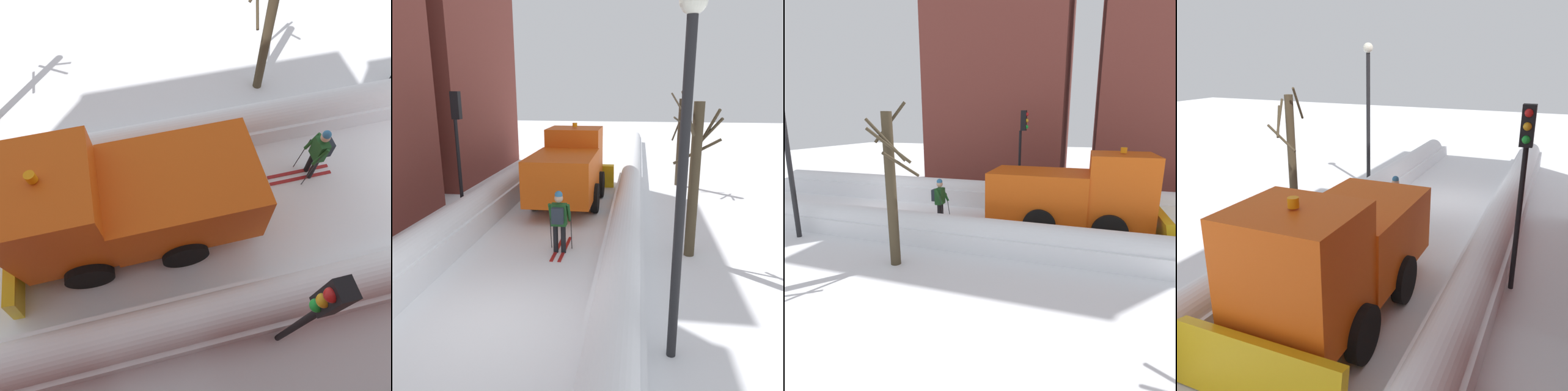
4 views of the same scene
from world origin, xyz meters
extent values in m
plane|color=white|center=(0.00, 10.00, 0.00)|extent=(80.00, 80.00, 0.00)
cube|color=white|center=(-2.52, 10.00, 0.37)|extent=(1.10, 36.00, 0.75)
cylinder|color=white|center=(-2.52, 10.00, 0.75)|extent=(0.90, 34.20, 0.90)
cube|color=white|center=(2.52, 10.00, 0.28)|extent=(1.10, 36.00, 0.55)
cylinder|color=white|center=(2.52, 10.00, 0.55)|extent=(0.90, 34.20, 0.90)
cube|color=#DB510F|center=(0.14, 7.28, 1.40)|extent=(2.30, 3.40, 1.60)
cube|color=#DB510F|center=(0.14, 9.98, 1.75)|extent=(2.20, 2.00, 2.30)
cube|color=gold|center=(0.14, 11.33, 0.55)|extent=(3.20, 0.46, 1.13)
cylinder|color=orange|center=(0.14, 9.98, 3.02)|extent=(0.20, 0.20, 0.18)
cylinder|color=black|center=(-1.01, 9.68, 0.55)|extent=(0.25, 1.10, 1.10)
cylinder|color=black|center=(1.29, 9.68, 0.55)|extent=(0.25, 1.10, 1.10)
cylinder|color=black|center=(-1.01, 7.48, 0.55)|extent=(0.25, 1.10, 1.10)
cylinder|color=black|center=(1.29, 7.48, 0.55)|extent=(0.25, 1.10, 1.10)
cylinder|color=black|center=(0.60, 3.58, 0.41)|extent=(0.14, 0.14, 0.82)
cylinder|color=black|center=(0.82, 3.58, 0.41)|extent=(0.14, 0.14, 0.82)
cube|color=#1E5123|center=(0.71, 3.58, 1.13)|extent=(0.42, 0.26, 0.62)
cube|color=#262D38|center=(0.71, 3.37, 1.16)|extent=(0.32, 0.16, 0.44)
sphere|color=tan|center=(0.71, 3.58, 1.60)|extent=(0.24, 0.24, 0.24)
sphere|color=teal|center=(0.71, 3.58, 1.70)|extent=(0.22, 0.22, 0.22)
cylinder|color=#1E5123|center=(0.45, 3.68, 1.16)|extent=(0.09, 0.33, 0.56)
cylinder|color=#1E5123|center=(0.97, 3.68, 1.16)|extent=(0.09, 0.33, 0.56)
cube|color=maroon|center=(0.60, 3.83, 0.01)|extent=(0.09, 1.80, 0.03)
cube|color=maroon|center=(0.82, 3.83, 0.01)|extent=(0.09, 1.80, 0.03)
cylinder|color=#262628|center=(0.41, 3.80, 0.60)|extent=(0.02, 0.19, 1.19)
cylinder|color=#262628|center=(1.01, 3.80, 0.60)|extent=(0.02, 0.19, 1.19)
cylinder|color=black|center=(-3.20, 5.89, 1.76)|extent=(0.12, 0.12, 3.52)
cube|color=black|center=(-3.20, 6.03, 3.97)|extent=(0.28, 0.24, 0.90)
sphere|color=red|center=(-3.20, 6.16, 4.25)|extent=(0.18, 0.18, 0.18)
sphere|color=gold|center=(-3.20, 6.16, 3.97)|extent=(0.18, 0.18, 0.18)
sphere|color=green|center=(-3.20, 6.16, 3.69)|extent=(0.18, 0.18, 0.18)
cylinder|color=#413625|center=(4.33, 3.87, 2.10)|extent=(0.28, 0.28, 4.19)
cylinder|color=#413625|center=(4.41, 4.29, 2.85)|extent=(1.24, 0.34, 0.80)
camera|label=1|loc=(-3.76, 7.89, 8.27)|focal=32.02mm
camera|label=2|loc=(2.83, -6.56, 4.50)|focal=36.03mm
camera|label=3|loc=(11.45, 8.71, 3.95)|focal=28.95mm
camera|label=4|loc=(-3.88, 15.74, 5.38)|focal=39.65mm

